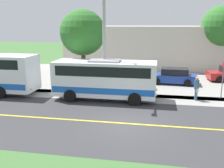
# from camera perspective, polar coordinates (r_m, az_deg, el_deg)

# --- Properties ---
(ground_plane) EXTENTS (120.00, 120.00, 0.00)m
(ground_plane) POSITION_cam_1_polar(r_m,az_deg,el_deg) (14.36, 3.41, -8.90)
(ground_plane) COLOR #3D6633
(road_surface) EXTENTS (8.00, 100.00, 0.01)m
(road_surface) POSITION_cam_1_polar(r_m,az_deg,el_deg) (14.36, 3.41, -8.88)
(road_surface) COLOR #333335
(road_surface) RESTS_ON ground
(sidewalk) EXTENTS (2.40, 100.00, 0.01)m
(sidewalk) POSITION_cam_1_polar(r_m,az_deg,el_deg) (19.25, 5.27, -3.07)
(sidewalk) COLOR gray
(sidewalk) RESTS_ON ground
(parking_lot_surface) EXTENTS (14.00, 36.00, 0.01)m
(parking_lot_surface) POSITION_cam_1_polar(r_m,az_deg,el_deg) (26.21, 13.21, 1.06)
(parking_lot_surface) COLOR gray
(parking_lot_surface) RESTS_ON ground
(road_centre_line) EXTENTS (0.16, 100.00, 0.00)m
(road_centre_line) POSITION_cam_1_polar(r_m,az_deg,el_deg) (14.35, 3.41, -8.87)
(road_centre_line) COLOR gold
(road_centre_line) RESTS_ON ground
(shuttle_bus_front) EXTENTS (2.65, 7.52, 2.92)m
(shuttle_bus_front) POSITION_cam_1_polar(r_m,az_deg,el_deg) (18.49, -1.58, 1.42)
(shuttle_bus_front) COLOR white
(shuttle_bus_front) RESTS_ON ground
(pedestrian_with_bags) EXTENTS (0.72, 0.34, 1.73)m
(pedestrian_with_bags) POSITION_cam_1_polar(r_m,az_deg,el_deg) (19.34, 18.49, -0.80)
(pedestrian_with_bags) COLOR #335972
(pedestrian_with_bags) RESTS_ON ground
(stop_sign) EXTENTS (0.76, 0.07, 2.88)m
(stop_sign) POSITION_cam_1_polar(r_m,az_deg,el_deg) (20.19, 23.82, 2.33)
(stop_sign) COLOR slate
(stop_sign) RESTS_ON ground
(street_light_pole) EXTENTS (1.97, 0.24, 7.77)m
(street_light_pole) POSITION_cam_1_polar(r_m,az_deg,el_deg) (18.52, -1.87, 9.83)
(street_light_pole) COLOR #9E9EA3
(street_light_pole) RESTS_ON ground
(parked_car_near) EXTENTS (2.20, 4.49, 1.45)m
(parked_car_near) POSITION_cam_1_polar(r_m,az_deg,el_deg) (24.20, 13.51, 1.70)
(parked_car_near) COLOR navy
(parked_car_near) RESTS_ON ground
(tree_curbside) EXTENTS (3.80, 3.80, 6.63)m
(tree_curbside) POSITION_cam_1_polar(r_m,az_deg,el_deg) (21.51, -6.59, 11.37)
(tree_curbside) COLOR brown
(tree_curbside) RESTS_ON ground
(tree_lot_edge) EXTENTS (4.67, 4.67, 7.49)m
(tree_lot_edge) POSITION_cam_1_polar(r_m,az_deg,el_deg) (31.39, 23.59, 11.76)
(tree_lot_edge) COLOR #4C3826
(tree_lot_edge) RESTS_ON ground
(commercial_building) EXTENTS (10.00, 22.62, 5.15)m
(commercial_building) POSITION_cam_1_polar(r_m,az_deg,el_deg) (34.72, 10.00, 8.47)
(commercial_building) COLOR beige
(commercial_building) RESTS_ON ground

